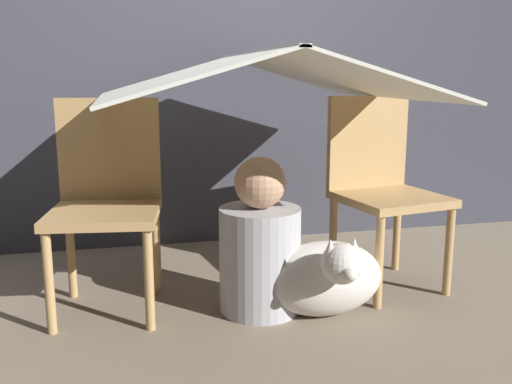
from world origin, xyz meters
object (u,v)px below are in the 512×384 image
person_front (260,248)px  dog (326,277)px  chair_right (381,183)px  chair_left (107,195)px

person_front → dog: bearing=-27.8°
chair_right → dog: 0.58m
dog → chair_left: bearing=159.1°
person_front → chair_left: bearing=162.1°
chair_left → chair_right: (1.21, -0.00, 0.00)m
chair_right → person_front: chair_right is taller
chair_left → chair_right: 1.21m
chair_right → dog: size_ratio=1.78×
chair_left → person_front: size_ratio=1.35×
dog → chair_right: bearing=40.2°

